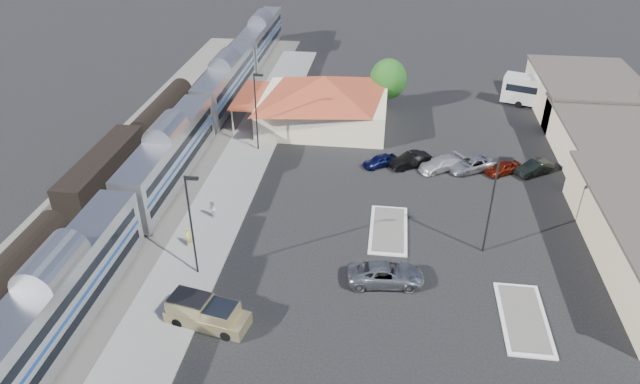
# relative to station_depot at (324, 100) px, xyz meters

# --- Properties ---
(ground) EXTENTS (280.00, 280.00, 0.00)m
(ground) POSITION_rel_station_depot_xyz_m (4.56, -24.00, -3.13)
(ground) COLOR black
(ground) RESTS_ON ground
(railbed) EXTENTS (16.00, 100.00, 0.12)m
(railbed) POSITION_rel_station_depot_xyz_m (-16.44, -16.00, -3.07)
(railbed) COLOR #4C4944
(railbed) RESTS_ON ground
(platform) EXTENTS (5.50, 92.00, 0.18)m
(platform) POSITION_rel_station_depot_xyz_m (-7.44, -18.00, -3.04)
(platform) COLOR gray
(platform) RESTS_ON ground
(passenger_train) EXTENTS (3.00, 104.00, 5.55)m
(passenger_train) POSITION_rel_station_depot_xyz_m (-13.44, -16.18, -0.26)
(passenger_train) COLOR silver
(passenger_train) RESTS_ON ground
(freight_cars) EXTENTS (2.80, 46.00, 4.00)m
(freight_cars) POSITION_rel_station_depot_xyz_m (-19.44, -18.64, -1.21)
(freight_cars) COLOR black
(freight_cars) RESTS_ON ground
(station_depot) EXTENTS (18.35, 12.24, 6.20)m
(station_depot) POSITION_rel_station_depot_xyz_m (0.00, 0.00, 0.00)
(station_depot) COLOR beige
(station_depot) RESTS_ON ground
(buildings_east) EXTENTS (14.40, 51.40, 4.80)m
(buildings_east) POSITION_rel_station_depot_xyz_m (32.56, -9.72, -0.86)
(buildings_east) COLOR #C6B28C
(buildings_east) RESTS_ON ground
(traffic_island_south) EXTENTS (3.30, 7.50, 0.21)m
(traffic_island_south) POSITION_rel_station_depot_xyz_m (8.56, -22.00, -3.03)
(traffic_island_south) COLOR silver
(traffic_island_south) RESTS_ON ground
(traffic_island_north) EXTENTS (3.30, 7.50, 0.21)m
(traffic_island_north) POSITION_rel_station_depot_xyz_m (18.56, -32.00, -3.03)
(traffic_island_north) COLOR silver
(traffic_island_north) RESTS_ON ground
(lamp_plat_s) EXTENTS (1.08, 0.25, 9.00)m
(lamp_plat_s) POSITION_rel_station_depot_xyz_m (-6.34, -30.00, 2.21)
(lamp_plat_s) COLOR black
(lamp_plat_s) RESTS_ON ground
(lamp_plat_n) EXTENTS (1.08, 0.25, 9.00)m
(lamp_plat_n) POSITION_rel_station_depot_xyz_m (-6.34, -8.00, 2.21)
(lamp_plat_n) COLOR black
(lamp_plat_n) RESTS_ON ground
(lamp_lot) EXTENTS (1.08, 0.25, 9.00)m
(lamp_lot) POSITION_rel_station_depot_xyz_m (16.66, -24.00, 2.21)
(lamp_lot) COLOR black
(lamp_lot) RESTS_ON ground
(tree_depot) EXTENTS (4.71, 4.71, 6.63)m
(tree_depot) POSITION_rel_station_depot_xyz_m (7.56, 6.00, 0.89)
(tree_depot) COLOR #382314
(tree_depot) RESTS_ON ground
(pickup_truck) EXTENTS (6.30, 3.34, 2.07)m
(pickup_truck) POSITION_rel_station_depot_xyz_m (-3.94, -35.36, -2.15)
(pickup_truck) COLOR tan
(pickup_truck) RESTS_ON ground
(suv) EXTENTS (6.25, 3.36, 1.67)m
(suv) POSITION_rel_station_depot_xyz_m (8.51, -29.14, -2.30)
(suv) COLOR #929599
(suv) RESTS_ON ground
(coach_bus) EXTENTS (12.31, 6.44, 3.89)m
(coach_bus) POSITION_rel_station_depot_xyz_m (28.56, 8.45, -0.89)
(coach_bus) COLOR white
(coach_bus) RESTS_ON ground
(person_a) EXTENTS (0.59, 0.74, 1.76)m
(person_a) POSITION_rel_station_depot_xyz_m (-8.24, -26.63, -2.07)
(person_a) COLOR #DDD145
(person_a) RESTS_ON platform
(person_b) EXTENTS (0.85, 1.00, 1.79)m
(person_b) POSITION_rel_station_depot_xyz_m (-7.54, -22.19, -2.06)
(person_b) COLOR silver
(person_b) RESTS_ON platform
(parked_car_a) EXTENTS (4.02, 3.38, 1.30)m
(parked_car_a) POSITION_rel_station_depot_xyz_m (7.32, -10.00, -2.48)
(parked_car_a) COLOR #0C0F3E
(parked_car_a) RESTS_ON ground
(parked_car_b) EXTENTS (4.72, 3.84, 1.51)m
(parked_car_b) POSITION_rel_station_depot_xyz_m (10.52, -9.70, -2.38)
(parked_car_b) COLOR black
(parked_car_b) RESTS_ON ground
(parked_car_c) EXTENTS (5.26, 4.41, 1.44)m
(parked_car_c) POSITION_rel_station_depot_xyz_m (13.72, -10.00, -2.41)
(parked_car_c) COLOR silver
(parked_car_c) RESTS_ON ground
(parked_car_d) EXTENTS (5.66, 4.64, 1.43)m
(parked_car_d) POSITION_rel_station_depot_xyz_m (16.92, -9.70, -2.41)
(parked_car_d) COLOR #97999F
(parked_car_d) RESTS_ON ground
(parked_car_e) EXTENTS (4.22, 3.57, 1.36)m
(parked_car_e) POSITION_rel_station_depot_xyz_m (20.12, -10.00, -2.45)
(parked_car_e) COLOR maroon
(parked_car_e) RESTS_ON ground
(parked_car_f) EXTENTS (4.49, 3.72, 1.44)m
(parked_car_f) POSITION_rel_station_depot_xyz_m (23.32, -9.70, -2.41)
(parked_car_f) COLOR black
(parked_car_f) RESTS_ON ground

